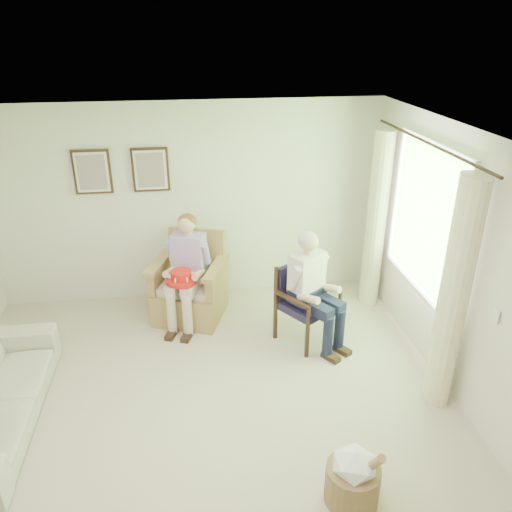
{
  "coord_description": "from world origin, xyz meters",
  "views": [
    {
      "loc": [
        -0.03,
        -3.44,
        3.43
      ],
      "look_at": [
        0.7,
        1.58,
        1.05
      ],
      "focal_mm": 35.0,
      "sensor_mm": 36.0,
      "label": 1
    }
  ],
  "objects_px": {
    "red_hat": "(181,277)",
    "person_wicker": "(188,263)",
    "wicker_armchair": "(190,291)",
    "wood_armchair": "(306,298)",
    "hatbox": "(353,477)",
    "person_dark": "(310,283)"
  },
  "relations": [
    {
      "from": "red_hat",
      "to": "person_wicker",
      "type": "bearing_deg",
      "value": 64.34
    },
    {
      "from": "person_dark",
      "to": "wood_armchair",
      "type": "bearing_deg",
      "value": 55.96
    },
    {
      "from": "person_wicker",
      "to": "red_hat",
      "type": "xyz_separation_m",
      "value": [
        -0.09,
        -0.19,
        -0.09
      ]
    },
    {
      "from": "person_dark",
      "to": "person_wicker",
      "type": "bearing_deg",
      "value": 119.36
    },
    {
      "from": "red_hat",
      "to": "wood_armchair",
      "type": "bearing_deg",
      "value": -13.06
    },
    {
      "from": "wood_armchair",
      "to": "hatbox",
      "type": "bearing_deg",
      "value": -128.3
    },
    {
      "from": "hatbox",
      "to": "person_wicker",
      "type": "bearing_deg",
      "value": 112.45
    },
    {
      "from": "wood_armchair",
      "to": "red_hat",
      "type": "bearing_deg",
      "value": 132.89
    },
    {
      "from": "person_wicker",
      "to": "hatbox",
      "type": "distance_m",
      "value": 3.12
    },
    {
      "from": "wicker_armchair",
      "to": "person_wicker",
      "type": "bearing_deg",
      "value": -69.63
    },
    {
      "from": "hatbox",
      "to": "red_hat",
      "type": "bearing_deg",
      "value": 115.49
    },
    {
      "from": "wicker_armchair",
      "to": "person_dark",
      "type": "relative_size",
      "value": 0.8
    },
    {
      "from": "hatbox",
      "to": "person_dark",
      "type": "bearing_deg",
      "value": 85.45
    },
    {
      "from": "person_dark",
      "to": "hatbox",
      "type": "relative_size",
      "value": 2.13
    },
    {
      "from": "red_hat",
      "to": "person_dark",
      "type": "bearing_deg",
      "value": -18.67
    },
    {
      "from": "wood_armchair",
      "to": "person_wicker",
      "type": "xyz_separation_m",
      "value": [
        -1.35,
        0.52,
        0.3
      ]
    },
    {
      "from": "person_wicker",
      "to": "red_hat",
      "type": "relative_size",
      "value": 3.66
    },
    {
      "from": "person_dark",
      "to": "hatbox",
      "type": "height_order",
      "value": "person_dark"
    },
    {
      "from": "wicker_armchair",
      "to": "red_hat",
      "type": "bearing_deg",
      "value": -85.01
    },
    {
      "from": "red_hat",
      "to": "hatbox",
      "type": "bearing_deg",
      "value": -64.51
    },
    {
      "from": "wicker_armchair",
      "to": "wood_armchair",
      "type": "bearing_deg",
      "value": -5.83
    },
    {
      "from": "person_wicker",
      "to": "hatbox",
      "type": "height_order",
      "value": "person_wicker"
    }
  ]
}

